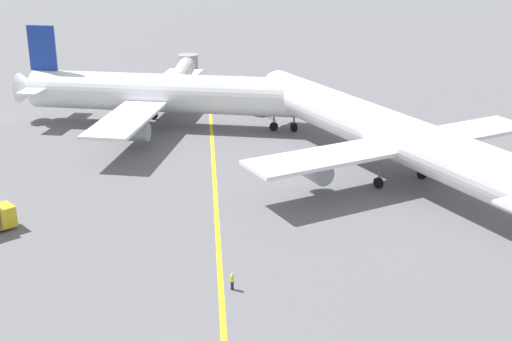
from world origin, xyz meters
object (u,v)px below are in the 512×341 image
ground_crew_wing_walker_right (232,281)px  jet_bridge (184,71)px  pushback_tug (257,105)px  airliner_being_pushed (386,133)px  airliner_at_gate_left (163,94)px

ground_crew_wing_walker_right → jet_bridge: bearing=102.6°
pushback_tug → jet_bridge: 18.61m
pushback_tug → ground_crew_wing_walker_right: 59.36m
airliner_being_pushed → ground_crew_wing_walker_right: bearing=-118.7°
ground_crew_wing_walker_right → airliner_being_pushed: bearing=61.3°
airliner_at_gate_left → airliner_being_pushed: size_ratio=0.92×
airliner_at_gate_left → pushback_tug: 17.25m
ground_crew_wing_walker_right → jet_bridge: (-15.87, 70.83, 3.70)m
airliner_at_gate_left → jet_bridge: bearing=90.4°
airliner_being_pushed → pushback_tug: 34.75m
airliner_being_pushed → jet_bridge: 52.10m
ground_crew_wing_walker_right → pushback_tug: bearing=91.6°
jet_bridge → pushback_tug: bearing=-38.9°
ground_crew_wing_walker_right → jet_bridge: jet_bridge is taller
pushback_tug → jet_bridge: size_ratio=0.41×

